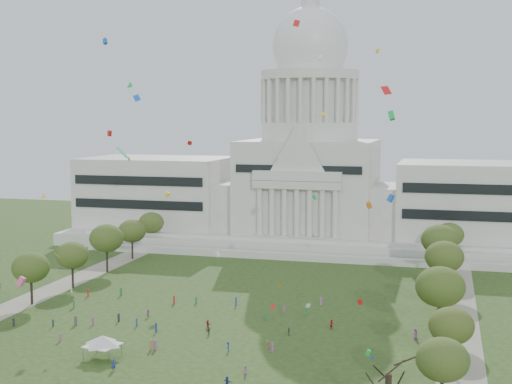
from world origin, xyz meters
The scene contains 31 objects.
ground centered at (0.00, 0.00, 0.00)m, with size 400.00×400.00×0.00m, color #2A4219.
capitol centered at (0.00, 113.59, 22.30)m, with size 160.00×64.50×91.30m.
path_left centered at (-48.00, 30.00, 0.02)m, with size 8.00×160.00×0.04m, color gray.
path_right centered at (48.00, 30.00, 0.02)m, with size 8.00×160.00×0.04m, color gray.
row_tree_r_0 centered at (44.94, -19.59, 7.75)m, with size 7.67×7.67×10.91m.
row_tree_r_1 centered at (46.22, -1.75, 7.66)m, with size 7.58×7.58×10.78m.
row_tree_l_2 centered at (-45.04, 17.30, 8.51)m, with size 8.42×8.42×11.97m.
row_tree_r_2 centered at (44.17, 17.44, 9.66)m, with size 9.55×9.55×13.58m.
row_tree_l_3 centered at (-44.09, 33.92, 8.21)m, with size 8.12×8.12×11.55m.
row_tree_r_3 centered at (44.40, 34.48, 7.08)m, with size 7.01×7.01×9.98m.
row_tree_l_4 centered at (-44.08, 52.42, 9.39)m, with size 9.29×9.29×13.21m.
row_tree_r_4 centered at (44.76, 50.04, 9.29)m, with size 9.19×9.19×13.06m.
row_tree_l_5 centered at (-45.22, 71.01, 8.42)m, with size 8.33×8.33×11.85m.
row_tree_r_5 centered at (43.49, 70.19, 9.93)m, with size 9.82×9.82×13.96m.
row_tree_l_6 centered at (-46.87, 89.14, 8.27)m, with size 8.19×8.19×11.64m.
row_tree_r_6 centered at (45.96, 88.13, 8.51)m, with size 8.42×8.42×11.97m.
big_bare_tree centered at (38.00, -28.00, 8.67)m, with size 6.00×5.00×12.80m.
event_tent centered at (-12.81, -11.20, 3.21)m, with size 8.67×8.67×4.14m.
person_0 centered at (39.88, 14.02, 1.02)m, with size 1.00×0.65×2.04m, color #994C8C.
person_2 centered at (23.45, 16.16, 1.01)m, with size 0.98×0.60×2.01m, color #B21E1E.
person_3 centered at (7.39, -2.01, 0.86)m, with size 1.11×0.57×1.72m, color navy.
person_4 centered at (0.90, 6.21, 0.86)m, with size 1.01×0.55×1.72m, color #4C4C51.
person_5 centered at (-0.73, 10.52, 0.83)m, with size 1.54×0.61×1.66m, color #B21E1E.
person_6 centered at (13.62, -12.47, 0.76)m, with size 0.74×0.48×1.52m, color #994C8C.
person_7 centered at (-8.18, -16.34, 0.98)m, with size 0.72×0.53×1.97m, color navy.
person_8 centered at (-15.46, 14.45, 0.85)m, with size 0.82×0.51×1.69m, color #994C8C.
person_9 centered at (13.95, 1.24, 0.79)m, with size 1.03×0.53×1.59m, color olive.
person_10 centered at (16.03, 10.00, 0.79)m, with size 0.93×0.51×1.59m, color #4C4C51.
person_11 centered at (12.39, -18.50, 0.86)m, with size 1.60×0.63×1.73m, color navy.
distant_crowd centered at (-12.49, 14.72, 0.90)m, with size 60.68×39.16×1.95m.
kite_swarm centered at (4.87, 12.88, 28.51)m, with size 73.99×93.92×58.02m.
Camera 1 is at (44.77, -121.50, 42.18)m, focal length 50.00 mm.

